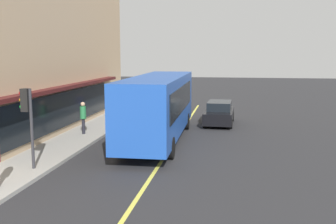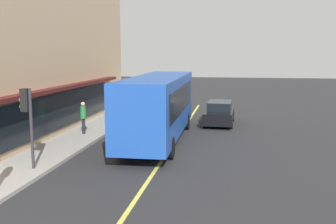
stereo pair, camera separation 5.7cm
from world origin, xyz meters
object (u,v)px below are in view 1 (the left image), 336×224
bus (159,105)px  pedestrian_by_curb (83,115)px  car_black (219,113)px  pedestrian_mid_block (125,103)px  traffic_light (27,109)px

bus → pedestrian_by_curb: 4.55m
car_black → pedestrian_by_curb: size_ratio=2.38×
car_black → bus: bearing=151.6°
pedestrian_by_curb → pedestrian_mid_block: bearing=-4.5°
pedestrian_mid_block → car_black: bearing=-104.6°
bus → car_black: 6.52m
car_black → pedestrian_by_curb: pedestrian_by_curb is taller
traffic_light → pedestrian_by_curb: 6.95m
bus → pedestrian_mid_block: size_ratio=7.21×
car_black → pedestrian_mid_block: 7.19m
pedestrian_by_curb → pedestrian_mid_block: pedestrian_by_curb is taller
pedestrian_mid_block → bus: bearing=-152.2°
traffic_light → pedestrian_by_curb: traffic_light is taller
bus → traffic_light: bus is taller
car_black → pedestrian_by_curb: 9.14m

